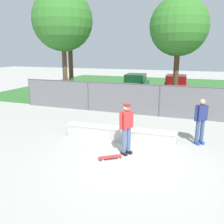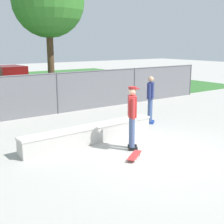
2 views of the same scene
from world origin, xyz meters
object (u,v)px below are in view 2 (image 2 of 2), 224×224
concrete_ledge (91,134)px  skateboarder (132,115)px  skateboard (135,156)px  bystander (150,98)px  car_red (9,79)px  tree_mid (48,1)px

concrete_ledge → skateboarder: size_ratio=2.50×
skateboard → bystander: size_ratio=0.42×
concrete_ledge → skateboarder: bearing=-62.2°
skateboarder → car_red: bearing=87.7°
car_red → bystander: size_ratio=2.36×
skateboard → tree_mid: (1.32, 8.01, 4.86)m
skateboard → car_red: (0.90, 13.44, 0.77)m
tree_mid → car_red: (-0.42, 5.43, -4.10)m
concrete_ledge → skateboard: bearing=-82.1°
tree_mid → car_red: tree_mid is taller
tree_mid → car_red: 6.82m
concrete_ledge → car_red: size_ratio=1.07×
skateboarder → skateboard: (-0.39, -0.60, -0.96)m
concrete_ledge → tree_mid: tree_mid is taller
bystander → tree_mid: bearing=105.4°
skateboard → skateboarder: bearing=57.0°
car_red → tree_mid: bearing=-85.6°
skateboarder → tree_mid: tree_mid is taller
skateboarder → skateboard: bearing=-123.0°
concrete_ledge → bystander: bearing=12.4°
skateboard → tree_mid: size_ratio=0.12×
skateboard → bystander: bearing=41.2°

